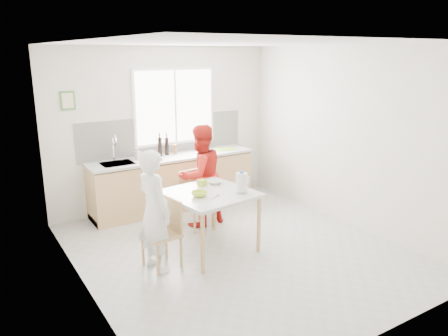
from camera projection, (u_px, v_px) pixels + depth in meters
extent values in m
plane|color=#B7B7B2|center=(237.00, 250.00, 5.92)|extent=(4.50, 4.50, 0.00)
plane|color=silver|center=(164.00, 128.00, 7.42)|extent=(4.00, 0.00, 4.00)
plane|color=silver|center=(384.00, 202.00, 3.73)|extent=(4.00, 0.00, 4.00)
plane|color=silver|center=(79.00, 176.00, 4.55)|extent=(0.00, 4.50, 4.50)
plane|color=silver|center=(348.00, 137.00, 6.60)|extent=(0.00, 4.50, 4.50)
plane|color=white|center=(239.00, 43.00, 5.23)|extent=(4.50, 4.50, 0.00)
cube|color=white|center=(175.00, 106.00, 7.42)|extent=(1.50, 0.03, 1.30)
cube|color=white|center=(175.00, 107.00, 7.40)|extent=(1.40, 0.02, 1.20)
cube|color=white|center=(175.00, 107.00, 7.40)|extent=(0.03, 0.03, 1.20)
cube|color=white|center=(165.00, 135.00, 7.44)|extent=(3.00, 0.02, 0.65)
cube|color=#48843C|center=(68.00, 101.00, 6.47)|extent=(0.22, 0.02, 0.28)
cube|color=beige|center=(68.00, 101.00, 6.46)|extent=(0.16, 0.01, 0.22)
cube|color=tan|center=(174.00, 184.00, 7.41)|extent=(2.80, 0.60, 0.86)
cube|color=#3F3326|center=(174.00, 205.00, 7.50)|extent=(2.80, 0.54, 0.10)
cube|color=silver|center=(173.00, 157.00, 7.29)|extent=(2.84, 0.64, 0.04)
cube|color=#A5A5AA|center=(117.00, 164.00, 6.80)|extent=(0.50, 0.40, 0.03)
cylinder|color=silver|center=(113.00, 150.00, 6.88)|extent=(0.02, 0.02, 0.36)
torus|color=silver|center=(114.00, 140.00, 6.77)|extent=(0.02, 0.18, 0.18)
cube|color=silver|center=(209.00, 194.00, 5.72)|extent=(1.20, 1.20, 0.04)
cylinder|color=tan|center=(203.00, 245.00, 5.19)|extent=(0.05, 0.05, 0.75)
cylinder|color=tan|center=(161.00, 222.00, 5.88)|extent=(0.05, 0.05, 0.75)
cylinder|color=tan|center=(259.00, 225.00, 5.77)|extent=(0.05, 0.05, 0.75)
cylinder|color=tan|center=(215.00, 207.00, 6.47)|extent=(0.05, 0.05, 0.75)
cube|color=tan|center=(161.00, 235.00, 5.35)|extent=(0.45, 0.45, 0.04)
cube|color=tan|center=(173.00, 214.00, 5.40)|extent=(0.08, 0.38, 0.42)
cylinder|color=tan|center=(143.00, 251.00, 5.43)|extent=(0.03, 0.03, 0.41)
cylinder|color=tan|center=(158.00, 260.00, 5.18)|extent=(0.03, 0.03, 0.41)
cylinder|color=tan|center=(166.00, 243.00, 5.64)|extent=(0.03, 0.03, 0.41)
cylinder|color=tan|center=(181.00, 252.00, 5.39)|extent=(0.03, 0.03, 0.41)
cube|color=tan|center=(197.00, 200.00, 6.59)|extent=(0.45, 0.45, 0.04)
cube|color=tan|center=(190.00, 183.00, 6.66)|extent=(0.38, 0.08, 0.42)
cylinder|color=tan|center=(195.00, 220.00, 6.41)|extent=(0.03, 0.03, 0.41)
cylinder|color=tan|center=(213.00, 215.00, 6.63)|extent=(0.03, 0.03, 0.41)
cylinder|color=tan|center=(181.00, 214.00, 6.67)|extent=(0.03, 0.03, 0.41)
cylinder|color=tan|center=(199.00, 209.00, 6.88)|extent=(0.03, 0.03, 0.41)
imported|color=white|center=(154.00, 211.00, 5.21)|extent=(0.43, 0.60, 1.51)
imported|color=red|center=(201.00, 176.00, 6.62)|extent=(0.83, 0.69, 1.56)
imported|color=#B4D932|center=(199.00, 194.00, 5.55)|extent=(0.23, 0.23, 0.06)
imported|color=silver|center=(215.00, 182.00, 6.08)|extent=(0.23, 0.23, 0.05)
cylinder|color=white|center=(242.00, 182.00, 5.67)|extent=(0.15, 0.15, 0.24)
cylinder|color=blue|center=(242.00, 172.00, 5.64)|extent=(0.05, 0.05, 0.03)
torus|color=white|center=(246.00, 180.00, 5.71)|extent=(0.12, 0.04, 0.11)
cube|color=#93B92A|center=(202.00, 183.00, 5.97)|extent=(0.11, 0.11, 0.09)
cylinder|color=#A5A5AA|center=(215.00, 197.00, 5.50)|extent=(0.15, 0.09, 0.01)
cube|color=#8BCF2F|center=(226.00, 149.00, 7.76)|extent=(0.41, 0.35, 0.01)
cylinder|color=black|center=(160.00, 147.00, 7.22)|extent=(0.07, 0.07, 0.32)
cylinder|color=black|center=(167.00, 146.00, 7.32)|extent=(0.07, 0.07, 0.30)
cylinder|color=#995621|center=(175.00, 149.00, 7.40)|extent=(0.06, 0.06, 0.16)
imported|color=#999999|center=(138.00, 153.00, 7.03)|extent=(0.11, 0.11, 0.19)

